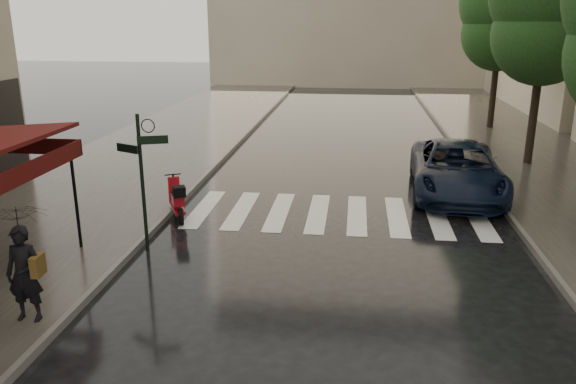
# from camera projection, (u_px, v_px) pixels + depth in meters

# --- Properties ---
(ground) EXTENTS (120.00, 120.00, 0.00)m
(ground) POSITION_uv_depth(u_px,v_px,m) (153.00, 321.00, 9.71)
(ground) COLOR black
(ground) RESTS_ON ground
(sidewalk_near) EXTENTS (6.00, 60.00, 0.12)m
(sidewalk_near) POSITION_uv_depth(u_px,v_px,m) (149.00, 153.00, 21.59)
(sidewalk_near) COLOR #38332D
(sidewalk_near) RESTS_ON ground
(sidewalk_far) EXTENTS (5.50, 60.00, 0.12)m
(sidewalk_far) POSITION_uv_depth(u_px,v_px,m) (549.00, 165.00, 19.90)
(sidewalk_far) COLOR #38332D
(sidewalk_far) RESTS_ON ground
(curb_near) EXTENTS (0.12, 60.00, 0.16)m
(curb_near) POSITION_uv_depth(u_px,v_px,m) (226.00, 155.00, 21.24)
(curb_near) COLOR #595651
(curb_near) RESTS_ON ground
(curb_far) EXTENTS (0.12, 60.00, 0.16)m
(curb_far) POSITION_uv_depth(u_px,v_px,m) (468.00, 162.00, 20.22)
(curb_far) COLOR #595651
(curb_far) RESTS_ON ground
(crosswalk) EXTENTS (7.85, 3.20, 0.01)m
(crosswalk) POSITION_uv_depth(u_px,v_px,m) (337.00, 214.00, 15.06)
(crosswalk) COLOR silver
(crosswalk) RESTS_ON ground
(signpost) EXTENTS (1.17, 0.29, 3.10)m
(signpost) POSITION_uv_depth(u_px,v_px,m) (142.00, 172.00, 12.15)
(signpost) COLOR black
(signpost) RESTS_ON ground
(tree_mid) EXTENTS (3.80, 3.80, 8.34)m
(tree_mid) POSITION_uv_depth(u_px,v_px,m) (548.00, 0.00, 18.36)
(tree_mid) COLOR black
(tree_mid) RESTS_ON sidewalk_far
(tree_far) EXTENTS (3.80, 3.80, 8.16)m
(tree_far) POSITION_uv_depth(u_px,v_px,m) (502.00, 9.00, 25.01)
(tree_far) COLOR black
(tree_far) RESTS_ON sidewalk_far
(pedestrian_with_umbrella) EXTENTS (1.04, 1.06, 2.46)m
(pedestrian_with_umbrella) POSITION_uv_depth(u_px,v_px,m) (18.00, 229.00, 9.07)
(pedestrian_with_umbrella) COLOR black
(pedestrian_with_umbrella) RESTS_ON sidewalk_near
(scooter) EXTENTS (0.87, 1.49, 1.06)m
(scooter) POSITION_uv_depth(u_px,v_px,m) (177.00, 201.00, 14.57)
(scooter) COLOR black
(scooter) RESTS_ON ground
(parked_car) EXTENTS (2.85, 5.62, 1.52)m
(parked_car) POSITION_uv_depth(u_px,v_px,m) (456.00, 169.00, 16.57)
(parked_car) COLOR black
(parked_car) RESTS_ON ground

